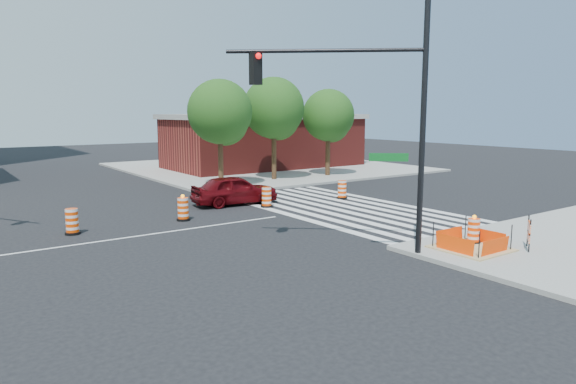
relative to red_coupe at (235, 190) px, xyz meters
name	(u,v)px	position (x,y,z in m)	size (l,w,h in m)	color
ground	(124,238)	(-7.09, -3.92, -0.77)	(120.00, 120.00, 0.00)	black
sidewalk_ne	(265,167)	(10.91, 14.08, -0.69)	(22.00, 22.00, 0.15)	gray
crosswalk_east	(340,208)	(3.86, -3.92, -0.76)	(6.75, 13.50, 0.01)	silver
lane_centerline	(124,238)	(-7.09, -3.92, -0.76)	(14.00, 0.12, 0.01)	silver
excavation_pit	(471,247)	(1.91, -12.92, -0.54)	(2.20, 2.20, 0.90)	tan
brick_storefront	(264,141)	(10.91, 14.08, 1.55)	(16.50, 8.50, 4.60)	maroon
red_coupe	(235,190)	(0.00, 0.00, 0.00)	(1.81, 4.50, 1.53)	#55070B
signal_pole_se	(368,99)	(-1.27, -11.03, 4.41)	(5.00, 4.22, 8.46)	black
pit_drum	(474,232)	(2.61, -12.51, -0.19)	(0.53, 0.53, 1.04)	black
barricade	(529,232)	(3.49, -14.04, 0.00)	(0.82, 0.56, 1.11)	#FD4405
tree_north_c	(220,116)	(2.10, 5.41, 3.80)	(4.00, 4.00, 6.80)	#382314
tree_north_d	(274,112)	(6.82, 6.46, 4.04)	(4.21, 4.21, 7.16)	#382314
tree_north_e	(328,118)	(11.31, 6.02, 3.56)	(3.83, 3.79, 6.45)	#382314
median_drum_2	(72,222)	(-8.53, -2.12, -0.29)	(0.60, 0.60, 1.02)	black
median_drum_3	(183,210)	(-3.88, -2.22, -0.28)	(0.60, 0.60, 1.18)	black
median_drum_4	(267,198)	(0.90, -1.66, -0.29)	(0.60, 0.60, 1.02)	black
median_drum_5	(342,190)	(5.72, -1.94, -0.29)	(0.60, 0.60, 1.02)	black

